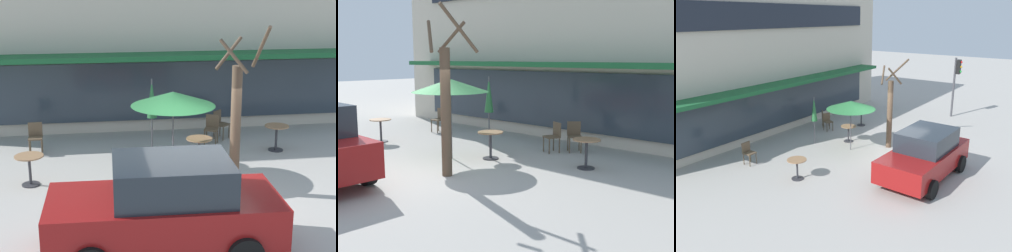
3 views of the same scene
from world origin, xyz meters
TOP-DOWN VIEW (x-y plane):
  - ground_plane at (0.00, 0.00)m, footprint 80.00×80.00m
  - building_facade at (0.00, 9.97)m, footprint 16.49×9.10m
  - cafe_table_near_wall at (-3.95, 1.64)m, footprint 0.70×0.70m
  - cafe_table_streetside at (2.91, 3.35)m, footprint 0.70×0.70m
  - cafe_table_by_tree at (0.41, 2.44)m, footprint 0.70×0.70m
  - patio_umbrella_green_folded at (-0.73, 3.52)m, footprint 0.28×0.28m
  - patio_umbrella_cream_folded at (-0.41, 1.74)m, footprint 2.10×2.10m
  - cafe_chair_0 at (1.57, 4.80)m, footprint 0.57×0.57m
  - cafe_chair_1 at (1.19, 4.29)m, footprint 0.52×0.52m
  - cafe_chair_2 at (-4.05, 4.16)m, footprint 0.42×0.42m
  - street_tree at (0.87, 0.55)m, footprint 1.05×1.10m

SIDE VIEW (x-z plane):
  - ground_plane at x=0.00m, z-range 0.00..0.00m
  - cafe_table_near_wall at x=-3.95m, z-range 0.14..0.90m
  - cafe_table_streetside at x=2.91m, z-range 0.14..0.90m
  - cafe_table_by_tree at x=0.41m, z-range 0.14..0.90m
  - cafe_chair_0 at x=1.57m, z-range 0.08..0.97m
  - cafe_chair_1 at x=1.19m, z-range 0.08..0.97m
  - cafe_chair_2 at x=-4.05m, z-range 0.08..0.97m
  - patio_umbrella_green_folded at x=-0.73m, z-range 0.53..2.73m
  - street_tree at x=0.87m, z-range -0.26..3.65m
  - patio_umbrella_cream_folded at x=-0.41m, z-range 0.92..3.12m
  - building_facade at x=0.00m, z-range 0.00..7.81m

